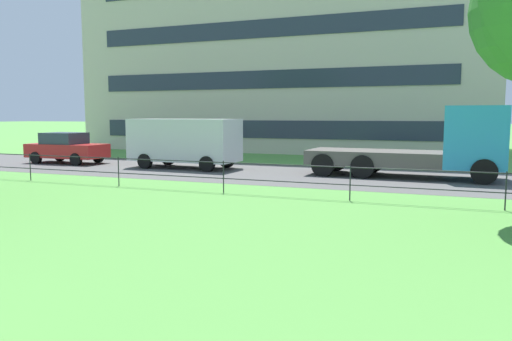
{
  "coord_description": "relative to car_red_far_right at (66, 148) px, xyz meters",
  "views": [
    {
      "loc": [
        6.53,
        -0.51,
        2.41
      ],
      "look_at": [
        3.28,
        7.73,
        1.42
      ],
      "focal_mm": 34.61,
      "sensor_mm": 36.0,
      "label": 1
    }
  ],
  "objects": [
    {
      "name": "flatbed_truck_right",
      "position": [
        17.33,
        0.4,
        0.44
      ],
      "size": [
        7.37,
        2.64,
        2.75
      ],
      "color": "#2D99D1",
      "rests_on": "ground"
    },
    {
      "name": "panel_van_center",
      "position": [
        6.68,
        0.17,
        0.49
      ],
      "size": [
        5.07,
        2.24,
        2.24
      ],
      "color": "silver",
      "rests_on": "ground"
    },
    {
      "name": "apartment_building_background",
      "position": [
        6.88,
        16.29,
        8.63
      ],
      "size": [
        27.52,
        14.1,
        18.8
      ],
      "color": "beige",
      "rests_on": "ground"
    },
    {
      "name": "street_strip",
      "position": [
        11.4,
        -0.43,
        -0.77
      ],
      "size": [
        80.0,
        6.83,
        0.01
      ],
      "primitive_type": "cube",
      "color": "#565454",
      "rests_on": "ground"
    },
    {
      "name": "park_fence",
      "position": [
        11.4,
        -5.71,
        -0.11
      ],
      "size": [
        31.63,
        0.04,
        1.0
      ],
      "color": "#232328",
      "rests_on": "ground"
    },
    {
      "name": "car_red_far_right",
      "position": [
        0.0,
        0.0,
        0.0
      ],
      "size": [
        4.01,
        1.83,
        1.54
      ],
      "color": "red",
      "rests_on": "ground"
    }
  ]
}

